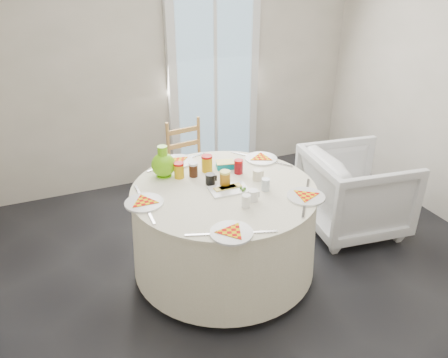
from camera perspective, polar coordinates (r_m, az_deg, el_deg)
name	(u,v)px	position (r m, az deg, el deg)	size (l,w,h in m)	color
floor	(261,281)	(3.45, 4.80, -13.11)	(4.00, 4.00, 0.00)	black
wall_back	(175,59)	(4.59, -6.41, 15.37)	(4.00, 0.02, 2.60)	#BCB5A3
glass_door	(214,80)	(4.72, -1.32, 12.75)	(1.00, 0.08, 2.10)	silver
table	(224,229)	(3.33, 0.00, -6.52)	(1.38, 1.38, 0.70)	white
wooden_chair	(191,161)	(4.19, -4.31, 2.30)	(0.38, 0.36, 0.85)	#AF7545
armchair	(355,190)	(4.00, 16.73, -1.35)	(0.79, 0.74, 0.82)	silver
place_settings	(224,183)	(3.13, 0.00, -0.49)	(1.44, 1.44, 0.03)	silver
jar_cluster	(208,164)	(3.29, -2.14, 1.93)	(0.51, 0.25, 0.15)	#AC7A27
butter_tub	(225,161)	(3.43, 0.14, 2.36)	(0.14, 0.10, 0.06)	#027C8C
green_pitcher	(163,159)	(3.30, -7.97, 2.66)	(0.18, 0.18, 0.24)	#6CC80F
cheese_platter	(229,185)	(3.10, 0.64, -0.74)	(0.27, 0.18, 0.04)	white
mugs_glasses	(240,176)	(3.14, 2.05, 0.36)	(0.54, 0.54, 0.10)	gray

